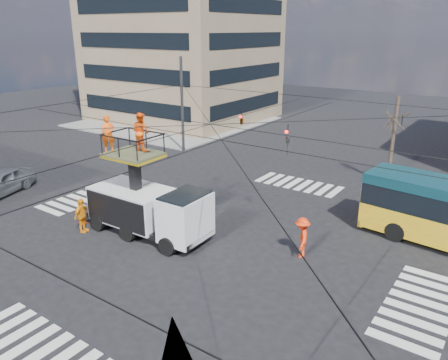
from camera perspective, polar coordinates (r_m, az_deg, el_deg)
ground at (r=22.50m, az=-1.60°, el=-7.61°), size 120.00×120.00×0.00m
sidewalk_nw at (r=50.68m, az=-6.53°, el=7.59°), size 18.00×18.00×0.12m
crosswalks at (r=22.50m, az=-1.60°, el=-7.59°), size 22.40×22.40×0.02m
overhead_network at (r=21.27m, az=-1.21°, el=3.21°), size 24.24×24.24×8.00m
tree_a at (r=30.89m, az=21.53°, el=7.58°), size 2.00×2.00×6.00m
utility_truck at (r=22.43m, az=-9.90°, el=-2.27°), size 7.06×2.79×6.23m
traffic_cone at (r=25.28m, az=-17.97°, el=-4.69°), size 0.36×0.36×0.62m
worker_ground at (r=23.96m, az=-18.09°, el=-4.43°), size 0.72×1.17×1.86m
flagger at (r=20.69m, az=10.14°, el=-7.42°), size 1.20×1.46×1.96m
parked_car_a at (r=31.48m, az=-27.16°, el=-0.25°), size 3.20×5.09×1.62m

